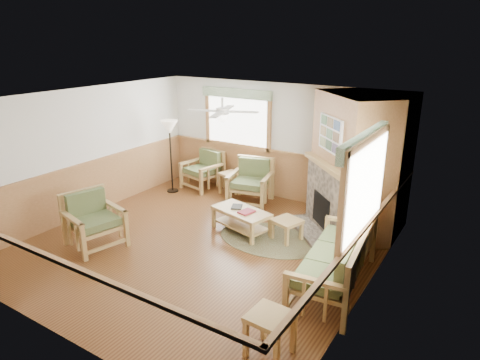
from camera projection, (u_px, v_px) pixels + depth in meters
The scene contains 24 objects.
floor at pixel (202, 245), 7.95m from camera, with size 6.00×6.00×0.01m, color brown.
ceiling at pixel (197, 99), 7.07m from camera, with size 6.00×6.00×0.01m, color white.
wall_back at pixel (278, 142), 9.91m from camera, with size 6.00×0.02×2.70m, color white.
wall_front at pixel (47, 243), 5.11m from camera, with size 6.00×0.02×2.70m, color white.
wall_left at pixel (86, 152), 9.03m from camera, with size 0.02×6.00×2.70m, color white.
wall_right at pixel (370, 212), 5.99m from camera, with size 0.02×6.00×2.70m, color white.
wainscot at pixel (201, 218), 7.77m from camera, with size 6.00×6.00×1.10m, color #A37142, non-canonical shape.
fireplace at pixel (351, 166), 8.11m from camera, with size 2.20×2.20×2.70m, color #A37142, non-canonical shape.
window_back at pixel (237, 87), 10.05m from camera, with size 1.90×0.16×1.50m, color white, non-canonical shape.
window_right at pixel (371, 132), 5.47m from camera, with size 0.16×1.90×1.50m, color white, non-canonical shape.
ceiling_fan at pixel (222, 100), 7.17m from camera, with size 1.24×1.24×0.36m, color white, non-canonical shape.
sofa at pixel (335, 257), 6.50m from camera, with size 0.89×2.16×0.99m, color tan, non-canonical shape.
armchair_back_left at pixel (202, 170), 10.79m from camera, with size 0.84×0.84×0.94m, color tan, non-canonical shape.
armchair_back_right at pixel (250, 182), 9.78m from camera, with size 0.90×0.90×1.01m, color tan, non-canonical shape.
armchair_left at pixel (94, 221), 7.78m from camera, with size 0.89×0.89×1.00m, color tan, non-canonical shape.
coffee_table at pixel (241, 221), 8.40m from camera, with size 1.17×0.59×0.47m, color tan, non-canonical shape.
end_table_chairs at pixel (231, 183), 10.41m from camera, with size 0.48×0.46×0.54m, color tan, non-canonical shape.
end_table_sofa at pixel (270, 335), 5.14m from camera, with size 0.51×0.49×0.57m, color tan, non-canonical shape.
footstool at pixel (287, 230), 8.10m from camera, with size 0.47×0.47×0.41m, color tan, non-canonical shape.
braided_rug at pixel (268, 239), 8.16m from camera, with size 2.01×2.01×0.01m, color brown.
floor_lamp_left at pixel (171, 157), 10.38m from camera, with size 0.41×0.41×1.80m, color black, non-canonical shape.
floor_lamp_right at pixel (362, 208), 7.34m from camera, with size 0.41×0.41×1.78m, color black, non-canonical shape.
book_red at pixel (247, 211), 8.20m from camera, with size 0.22×0.30×0.03m, color maroon.
book_dark at pixel (237, 206), 8.45m from camera, with size 0.20×0.27×0.03m, color black.
Camera 1 is at (4.41, -5.65, 3.71)m, focal length 32.00 mm.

